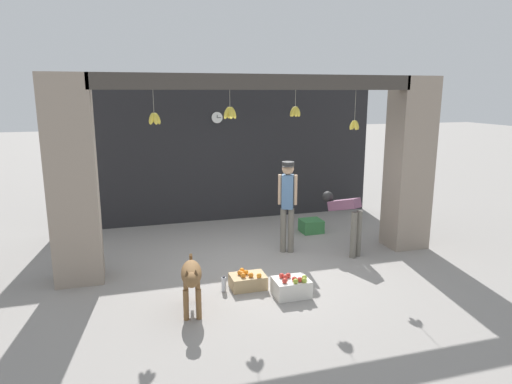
{
  "coord_description": "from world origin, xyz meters",
  "views": [
    {
      "loc": [
        -2.16,
        -6.86,
        2.88
      ],
      "look_at": [
        0.0,
        0.45,
        1.19
      ],
      "focal_mm": 32.0,
      "sensor_mm": 36.0,
      "label": 1
    }
  ],
  "objects_px": {
    "dog": "(191,276)",
    "shopkeeper": "(287,199)",
    "worker_stooping": "(346,215)",
    "fruit_crate_apples": "(291,287)",
    "fruit_crate_oranges": "(248,281)",
    "produce_box_green": "(311,226)",
    "water_bottle": "(224,284)",
    "wall_clock": "(217,118)"
  },
  "relations": [
    {
      "from": "dog",
      "to": "shopkeeper",
      "type": "height_order",
      "value": "shopkeeper"
    },
    {
      "from": "worker_stooping",
      "to": "wall_clock",
      "type": "distance_m",
      "value": 3.66
    },
    {
      "from": "worker_stooping",
      "to": "fruit_crate_oranges",
      "type": "xyz_separation_m",
      "value": [
        -2.08,
        -0.94,
        -0.61
      ]
    },
    {
      "from": "dog",
      "to": "fruit_crate_oranges",
      "type": "height_order",
      "value": "dog"
    },
    {
      "from": "worker_stooping",
      "to": "fruit_crate_apples",
      "type": "xyz_separation_m",
      "value": [
        -1.56,
        -1.38,
        -0.59
      ]
    },
    {
      "from": "water_bottle",
      "to": "dog",
      "type": "bearing_deg",
      "value": -136.78
    },
    {
      "from": "shopkeeper",
      "to": "wall_clock",
      "type": "height_order",
      "value": "wall_clock"
    },
    {
      "from": "fruit_crate_apples",
      "to": "produce_box_green",
      "type": "relative_size",
      "value": 1.16
    },
    {
      "from": "dog",
      "to": "produce_box_green",
      "type": "xyz_separation_m",
      "value": [
        2.92,
        2.82,
        -0.37
      ]
    },
    {
      "from": "shopkeeper",
      "to": "fruit_crate_apples",
      "type": "relative_size",
      "value": 3.32
    },
    {
      "from": "dog",
      "to": "shopkeeper",
      "type": "xyz_separation_m",
      "value": [
        2.01,
        1.83,
        0.49
      ]
    },
    {
      "from": "shopkeeper",
      "to": "fruit_crate_oranges",
      "type": "bearing_deg",
      "value": 74.3
    },
    {
      "from": "fruit_crate_apples",
      "to": "produce_box_green",
      "type": "xyz_separation_m",
      "value": [
        1.48,
        2.74,
        -0.0
      ]
    },
    {
      "from": "produce_box_green",
      "to": "water_bottle",
      "type": "distance_m",
      "value": 3.32
    },
    {
      "from": "fruit_crate_oranges",
      "to": "fruit_crate_apples",
      "type": "distance_m",
      "value": 0.69
    },
    {
      "from": "dog",
      "to": "produce_box_green",
      "type": "height_order",
      "value": "dog"
    },
    {
      "from": "worker_stooping",
      "to": "fruit_crate_apples",
      "type": "distance_m",
      "value": 2.16
    },
    {
      "from": "shopkeeper",
      "to": "fruit_crate_oranges",
      "type": "distance_m",
      "value": 1.92
    },
    {
      "from": "shopkeeper",
      "to": "produce_box_green",
      "type": "distance_m",
      "value": 1.59
    },
    {
      "from": "produce_box_green",
      "to": "wall_clock",
      "type": "bearing_deg",
      "value": 139.55
    },
    {
      "from": "wall_clock",
      "to": "fruit_crate_oranges",
      "type": "bearing_deg",
      "value": -95.24
    },
    {
      "from": "fruit_crate_apples",
      "to": "wall_clock",
      "type": "xyz_separation_m",
      "value": [
        -0.19,
        4.16,
        2.19
      ]
    },
    {
      "from": "fruit_crate_apples",
      "to": "water_bottle",
      "type": "height_order",
      "value": "fruit_crate_apples"
    },
    {
      "from": "dog",
      "to": "wall_clock",
      "type": "height_order",
      "value": "wall_clock"
    },
    {
      "from": "produce_box_green",
      "to": "worker_stooping",
      "type": "bearing_deg",
      "value": -86.88
    },
    {
      "from": "worker_stooping",
      "to": "fruit_crate_oranges",
      "type": "height_order",
      "value": "worker_stooping"
    },
    {
      "from": "fruit_crate_apples",
      "to": "produce_box_green",
      "type": "distance_m",
      "value": 3.12
    },
    {
      "from": "fruit_crate_oranges",
      "to": "produce_box_green",
      "type": "relative_size",
      "value": 1.2
    },
    {
      "from": "fruit_crate_oranges",
      "to": "worker_stooping",
      "type": "bearing_deg",
      "value": 24.27
    },
    {
      "from": "worker_stooping",
      "to": "fruit_crate_oranges",
      "type": "relative_size",
      "value": 2.07
    },
    {
      "from": "shopkeeper",
      "to": "water_bottle",
      "type": "distance_m",
      "value": 2.17
    },
    {
      "from": "produce_box_green",
      "to": "wall_clock",
      "type": "xyz_separation_m",
      "value": [
        -1.67,
        1.42,
        2.19
      ]
    },
    {
      "from": "fruit_crate_apples",
      "to": "water_bottle",
      "type": "bearing_deg",
      "value": 154.69
    },
    {
      "from": "produce_box_green",
      "to": "water_bottle",
      "type": "bearing_deg",
      "value": -135.79
    },
    {
      "from": "produce_box_green",
      "to": "fruit_crate_oranges",
      "type": "bearing_deg",
      "value": -131.13
    },
    {
      "from": "worker_stooping",
      "to": "dog",
      "type": "bearing_deg",
      "value": -178.78
    },
    {
      "from": "produce_box_green",
      "to": "water_bottle",
      "type": "relative_size",
      "value": 1.86
    },
    {
      "from": "water_bottle",
      "to": "wall_clock",
      "type": "height_order",
      "value": "wall_clock"
    },
    {
      "from": "shopkeeper",
      "to": "produce_box_green",
      "type": "height_order",
      "value": "shopkeeper"
    },
    {
      "from": "shopkeeper",
      "to": "water_bottle",
      "type": "relative_size",
      "value": 7.13
    },
    {
      "from": "dog",
      "to": "water_bottle",
      "type": "bearing_deg",
      "value": 140.98
    },
    {
      "from": "worker_stooping",
      "to": "water_bottle",
      "type": "bearing_deg",
      "value": 176.43
    }
  ]
}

